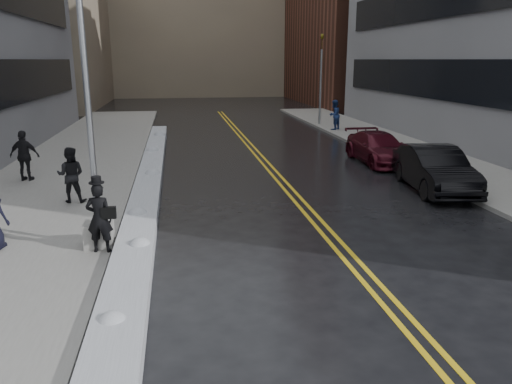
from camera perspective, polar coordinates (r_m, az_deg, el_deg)
name	(u,v)px	position (r m, az deg, el deg)	size (l,w,h in m)	color
ground	(247,277)	(10.79, -0.99, -9.68)	(160.00, 160.00, 0.00)	black
sidewalk_west	(64,177)	(20.67, -21.10, 1.57)	(5.50, 50.00, 0.15)	gray
sidewalk_east	(442,164)	(23.18, 20.52, 2.98)	(4.00, 50.00, 0.15)	gray
lane_line_left	(270,172)	(20.55, 1.56, 2.30)	(0.12, 50.00, 0.01)	gold
lane_line_right	(277,172)	(20.61, 2.38, 2.33)	(0.12, 50.00, 0.01)	gold
snow_ridge	(148,184)	(18.26, -12.22, 0.89)	(0.90, 30.00, 0.34)	silver
building_west_far	(23,11)	(55.73, -25.07, 18.22)	(14.00, 22.00, 18.00)	gray
building_far	(198,8)	(70.10, -6.69, 20.13)	(36.00, 16.00, 22.00)	gray
lamppost	(92,148)	(12.03, -18.27, 4.81)	(0.65, 0.65, 7.62)	gray
fire_hydrant	(422,154)	(22.62, 18.42, 4.11)	(0.26, 0.26, 0.73)	maroon
traffic_signal	(321,76)	(35.14, 7.43, 13.01)	(0.16, 0.20, 6.00)	gray
pedestrian_fedora	(99,218)	(12.00, -17.47, -2.84)	(0.60, 0.39, 1.64)	black
pedestrian_b	(71,175)	(16.54, -20.41, 1.85)	(0.84, 0.66, 1.74)	black
pedestrian_d	(25,156)	(20.17, -24.92, 3.78)	(1.09, 0.45, 1.86)	black
pedestrian_east	(334,115)	(32.44, 8.92, 8.71)	(0.91, 0.71, 1.88)	navy
car_black	(434,169)	(18.55, 19.71, 2.49)	(1.65, 4.73, 1.56)	black
car_maroon	(378,148)	(22.98, 13.81, 4.92)	(1.89, 4.64, 1.35)	#3E0A15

